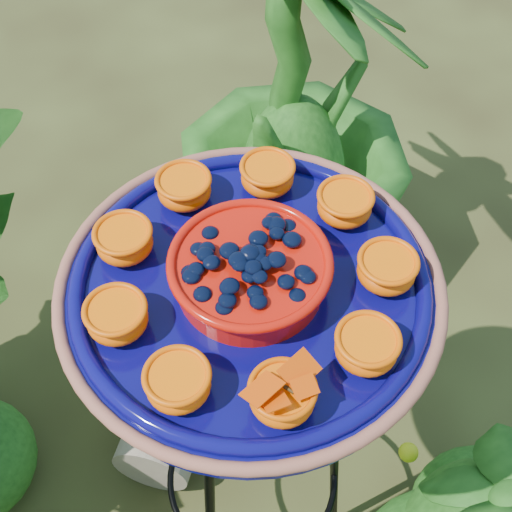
% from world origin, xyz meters
% --- Properties ---
extents(tripod_stand, '(0.36, 0.38, 0.95)m').
position_xyz_m(tripod_stand, '(0.11, -0.08, 0.58)').
color(tripod_stand, black).
rests_on(tripod_stand, ground).
extents(feeder_dish, '(0.51, 0.51, 0.11)m').
position_xyz_m(feeder_dish, '(0.11, -0.08, 1.00)').
color(feeder_dish, '#090757').
rests_on(feeder_dish, tripod_stand).
extents(driftwood_log, '(0.53, 0.54, 0.19)m').
position_xyz_m(driftwood_log, '(0.14, 0.33, 0.09)').
color(driftwood_log, gray).
rests_on(driftwood_log, ground).
extents(shrub_back_right, '(0.69, 0.69, 1.11)m').
position_xyz_m(shrub_back_right, '(0.61, 0.58, 0.55)').
color(shrub_back_right, '#184412').
rests_on(shrub_back_right, ground).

